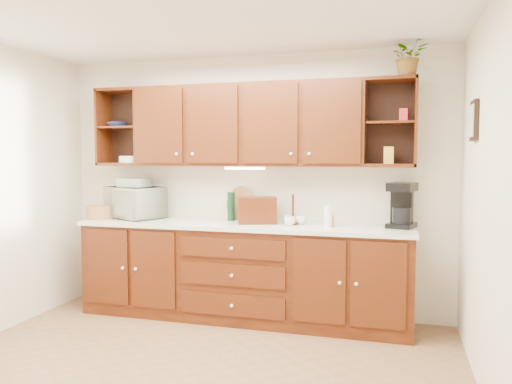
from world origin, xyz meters
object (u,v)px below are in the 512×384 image
Objects in this scene: microwave at (134,202)px; coffee_maker at (402,206)px; bread_box at (257,210)px; potted_plant at (409,56)px.

coffee_maker is at bearing 25.76° from microwave.
bread_box is 1.96m from potted_plant.
microwave is 1.45× the size of coffee_maker.
potted_plant is (2.73, -0.02, 1.36)m from microwave.
bread_box is 0.89× the size of coffee_maker.
microwave is at bearing -162.70° from coffee_maker.
potted_plant is at bearing 24.36° from microwave.
bread_box is at bearing -159.37° from coffee_maker.
microwave is 1.72× the size of potted_plant.
microwave is 1.36m from bread_box.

